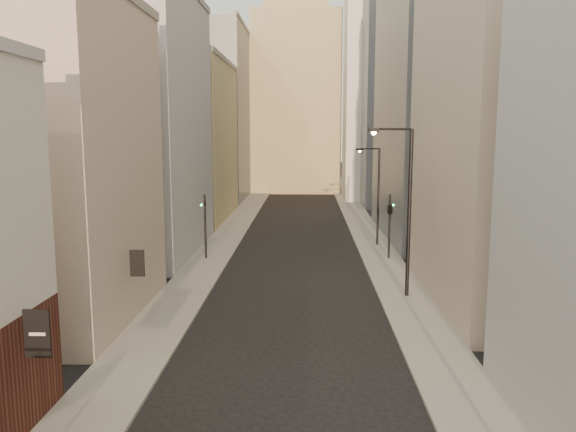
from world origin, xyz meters
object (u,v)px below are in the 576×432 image
(white_tower, at_px, (374,66))
(streetlamp_far, at_px, (376,191))
(clock_tower, at_px, (296,82))
(traffic_light_left, at_px, (205,212))
(streetlamp_mid, at_px, (405,203))
(traffic_light_right, at_px, (390,209))

(white_tower, bearing_deg, streetlamp_far, -95.90)
(clock_tower, relative_size, traffic_light_left, 8.98)
(streetlamp_mid, xyz_separation_m, traffic_light_right, (0.62, 9.92, -1.71))
(streetlamp_mid, relative_size, traffic_light_left, 1.97)
(white_tower, height_order, traffic_light_left, white_tower)
(clock_tower, relative_size, traffic_light_right, 8.98)
(clock_tower, xyz_separation_m, traffic_light_left, (-5.84, -52.56, -13.97))
(white_tower, distance_m, traffic_light_right, 40.91)
(white_tower, height_order, streetlamp_mid, white_tower)
(clock_tower, bearing_deg, streetlamp_mid, -83.19)
(white_tower, xyz_separation_m, streetlamp_far, (-3.41, -32.99, -13.87))
(white_tower, relative_size, streetlamp_mid, 4.22)
(clock_tower, xyz_separation_m, streetlamp_far, (7.59, -46.99, -12.89))
(clock_tower, distance_m, white_tower, 17.83)
(clock_tower, height_order, traffic_light_right, clock_tower)
(streetlamp_far, distance_m, traffic_light_left, 14.58)
(white_tower, height_order, traffic_light_right, white_tower)
(streetlamp_mid, relative_size, traffic_light_right, 1.97)
(streetlamp_mid, bearing_deg, white_tower, 78.78)
(white_tower, distance_m, traffic_light_left, 44.65)
(clock_tower, relative_size, white_tower, 1.08)
(traffic_light_left, xyz_separation_m, traffic_light_right, (13.86, 0.49, 0.24))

